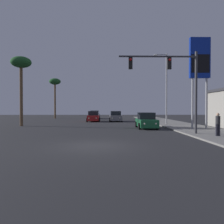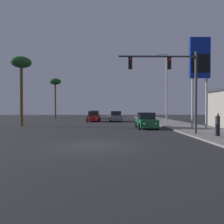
{
  "view_description": "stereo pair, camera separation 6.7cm",
  "coord_description": "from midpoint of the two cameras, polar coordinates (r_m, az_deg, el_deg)",
  "views": [
    {
      "loc": [
        0.79,
        -12.28,
        2.12
      ],
      "look_at": [
        1.27,
        14.09,
        1.68
      ],
      "focal_mm": 35.0,
      "sensor_mm": 36.0,
      "label": 1
    },
    {
      "loc": [
        0.86,
        -12.28,
        2.12
      ],
      "look_at": [
        1.27,
        14.09,
        1.68
      ],
      "focal_mm": 35.0,
      "sensor_mm": 36.0,
      "label": 2
    }
  ],
  "objects": [
    {
      "name": "car_green",
      "position": [
        23.54,
        9.01,
        -2.36
      ],
      "size": [
        2.04,
        4.31,
        1.68
      ],
      "rotation": [
        0.0,
        0.0,
        3.14
      ],
      "color": "#195933",
      "rests_on": "ground"
    },
    {
      "name": "car_silver",
      "position": [
        45.09,
        -4.43,
        -0.78
      ],
      "size": [
        2.04,
        4.34,
        1.68
      ],
      "rotation": [
        0.0,
        0.0,
        3.11
      ],
      "color": "#B7B7BC",
      "rests_on": "ground"
    },
    {
      "name": "palm_tree_near",
      "position": [
        28.73,
        -22.58,
        11.06
      ],
      "size": [
        2.4,
        2.4,
        8.3
      ],
      "color": "brown",
      "rests_on": "ground"
    },
    {
      "name": "street_lamp",
      "position": [
        28.83,
        13.87,
        6.89
      ],
      "size": [
        1.74,
        0.24,
        9.0
      ],
      "color": "#99999E",
      "rests_on": "sidewalk_right"
    },
    {
      "name": "sidewalk_right",
      "position": [
        24.0,
        20.36,
        -4.03
      ],
      "size": [
        5.0,
        60.0,
        0.12
      ],
      "color": "gray",
      "rests_on": "ground"
    },
    {
      "name": "car_red",
      "position": [
        35.5,
        -4.76,
        -1.24
      ],
      "size": [
        2.04,
        4.32,
        1.68
      ],
      "rotation": [
        0.0,
        0.0,
        3.15
      ],
      "color": "maroon",
      "rests_on": "ground"
    },
    {
      "name": "traffic_light_mast",
      "position": [
        18.16,
        16.07,
        8.98
      ],
      "size": [
        6.24,
        0.36,
        6.5
      ],
      "color": "#38383D",
      "rests_on": "sidewalk_right"
    },
    {
      "name": "palm_tree_far",
      "position": [
        47.91,
        -14.58,
        7.17
      ],
      "size": [
        2.4,
        2.4,
        8.46
      ],
      "color": "brown",
      "rests_on": "ground"
    },
    {
      "name": "gas_station_sign",
      "position": [
        23.75,
        22.01,
        11.8
      ],
      "size": [
        2.0,
        0.42,
        9.0
      ],
      "color": "#99999E",
      "rests_on": "sidewalk_right"
    },
    {
      "name": "car_grey",
      "position": [
        35.48,
        1.02,
        -1.24
      ],
      "size": [
        2.04,
        4.34,
        1.68
      ],
      "rotation": [
        0.0,
        0.0,
        3.18
      ],
      "color": "slate",
      "rests_on": "ground"
    },
    {
      "name": "pedestrian_on_sidewalk",
      "position": [
        17.54,
        25.97,
        -2.68
      ],
      "size": [
        0.34,
        0.32,
        1.67
      ],
      "color": "#23232D",
      "rests_on": "sidewalk_right"
    },
    {
      "name": "ground_plane",
      "position": [
        12.49,
        -4.72,
        -8.81
      ],
      "size": [
        120.0,
        120.0,
        0.0
      ],
      "primitive_type": "plane",
      "color": "#28282B"
    }
  ]
}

